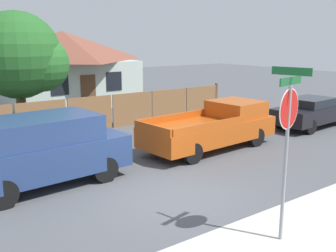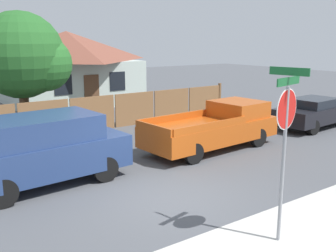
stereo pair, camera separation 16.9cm
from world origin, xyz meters
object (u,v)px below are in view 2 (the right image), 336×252
(parked_sedan, at_px, (315,112))
(stop_sign, at_px, (286,126))
(oak_tree, at_px, (26,57))
(orange_pickup, at_px, (216,127))
(red_suv, at_px, (42,148))
(house, at_px, (68,66))

(parked_sedan, xyz_separation_m, stop_sign, (-9.63, -5.84, 1.65))
(stop_sign, bearing_deg, oak_tree, 83.62)
(orange_pickup, distance_m, parked_sedan, 6.05)
(stop_sign, bearing_deg, parked_sedan, 19.14)
(red_suv, relative_size, orange_pickup, 0.86)
(stop_sign, bearing_deg, red_suv, 103.73)
(house, relative_size, red_suv, 1.69)
(red_suv, relative_size, stop_sign, 1.35)
(orange_pickup, bearing_deg, oak_tree, 122.57)
(parked_sedan, bearing_deg, house, 111.37)
(house, height_order, oak_tree, oak_tree)
(oak_tree, distance_m, orange_pickup, 8.48)
(house, distance_m, stop_sign, 19.62)
(red_suv, distance_m, stop_sign, 6.63)
(house, height_order, red_suv, house)
(oak_tree, xyz_separation_m, stop_sign, (1.25, -12.40, -0.86))
(red_suv, xyz_separation_m, orange_pickup, (6.41, 0.02, -0.23))
(parked_sedan, bearing_deg, oak_tree, 145.04)
(house, relative_size, orange_pickup, 1.45)
(oak_tree, relative_size, red_suv, 1.09)
(house, relative_size, parked_sedan, 1.76)
(orange_pickup, bearing_deg, stop_sign, -125.28)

